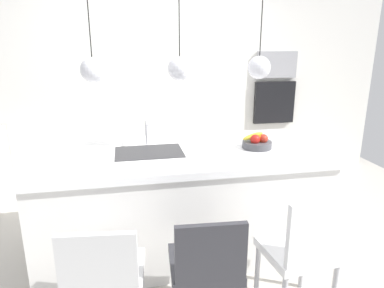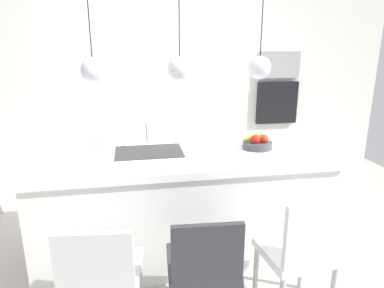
{
  "view_description": "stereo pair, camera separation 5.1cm",
  "coord_description": "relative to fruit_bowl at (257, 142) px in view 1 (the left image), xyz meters",
  "views": [
    {
      "loc": [
        -0.45,
        -2.78,
        1.82
      ],
      "look_at": [
        0.1,
        0.0,
        0.98
      ],
      "focal_mm": 32.5,
      "sensor_mm": 36.0,
      "label": 1
    },
    {
      "loc": [
        -0.4,
        -2.79,
        1.82
      ],
      "look_at": [
        0.1,
        0.0,
        0.98
      ],
      "focal_mm": 32.5,
      "sensor_mm": 36.0,
      "label": 2
    }
  ],
  "objects": [
    {
      "name": "back_wall",
      "position": [
        -0.66,
        1.72,
        0.32
      ],
      "size": [
        6.0,
        0.1,
        2.6
      ],
      "primitive_type": "cube",
      "color": "silver",
      "rests_on": "ground"
    },
    {
      "name": "pendant_light_left",
      "position": [
        -1.33,
        0.07,
        0.63
      ],
      "size": [
        0.19,
        0.19,
        0.79
      ],
      "color": "silver"
    },
    {
      "name": "oven",
      "position": [
        0.88,
        1.65,
        0.05
      ],
      "size": [
        0.56,
        0.08,
        0.56
      ],
      "primitive_type": "cube",
      "color": "black",
      "rests_on": "back_wall"
    },
    {
      "name": "pendant_light_center",
      "position": [
        -0.66,
        0.07,
        0.63
      ],
      "size": [
        0.19,
        0.19,
        0.79
      ],
      "color": "silver"
    },
    {
      "name": "chair_near",
      "position": [
        -1.28,
        -0.92,
        -0.48
      ],
      "size": [
        0.49,
        0.49,
        0.86
      ],
      "color": "silver",
      "rests_on": "ground"
    },
    {
      "name": "chair_far",
      "position": [
        -0.01,
        -0.92,
        -0.46
      ],
      "size": [
        0.48,
        0.46,
        0.92
      ],
      "color": "white",
      "rests_on": "ground"
    },
    {
      "name": "fruit_bowl",
      "position": [
        0.0,
        0.0,
        0.0
      ],
      "size": [
        0.27,
        0.25,
        0.16
      ],
      "color": "#4C4C51",
      "rests_on": "kitchen_island"
    },
    {
      "name": "sink_basin",
      "position": [
        -0.93,
        0.07,
        -0.06
      ],
      "size": [
        0.56,
        0.4,
        0.02
      ],
      "primitive_type": "cube",
      "color": "#2D2D30",
      "rests_on": "kitchen_island"
    },
    {
      "name": "faucet",
      "position": [
        -0.93,
        0.28,
        0.09
      ],
      "size": [
        0.02,
        0.17,
        0.22
      ],
      "color": "silver",
      "rests_on": "kitchen_island"
    },
    {
      "name": "pendant_light_right",
      "position": [
        0.01,
        0.07,
        0.63
      ],
      "size": [
        0.19,
        0.19,
        0.79
      ],
      "color": "silver"
    },
    {
      "name": "floor",
      "position": [
        -0.66,
        0.07,
        -0.98
      ],
      "size": [
        6.6,
        6.6,
        0.0
      ],
      "primitive_type": "plane",
      "color": "#BCB7AD",
      "rests_on": "ground"
    },
    {
      "name": "chair_middle",
      "position": [
        -0.66,
        -0.92,
        -0.49
      ],
      "size": [
        0.47,
        0.46,
        0.84
      ],
      "color": "#333338",
      "rests_on": "ground"
    },
    {
      "name": "kitchen_island",
      "position": [
        -0.66,
        0.07,
        -0.51
      ],
      "size": [
        2.42,
        1.09,
        0.93
      ],
      "color": "white",
      "rests_on": "ground"
    },
    {
      "name": "microwave",
      "position": [
        0.88,
        1.65,
        0.55
      ],
      "size": [
        0.54,
        0.08,
        0.34
      ],
      "primitive_type": "cube",
      "color": "#9E9EA3",
      "rests_on": "back_wall"
    }
  ]
}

